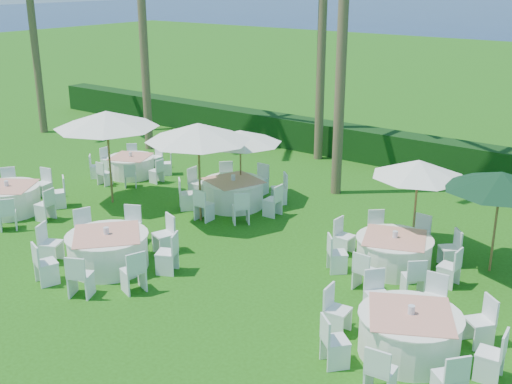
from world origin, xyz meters
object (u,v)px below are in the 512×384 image
banquet_table_f (394,252)px  umbrella_c (240,137)px  umbrella_b (198,132)px  umbrella_green (501,181)px  banquet_table_e (233,192)px  banquet_table_c (409,333)px  banquet_table_a (8,199)px  banquet_table_d (131,166)px  umbrella_a (106,119)px  banquet_table_b (108,250)px  umbrella_d (419,168)px

banquet_table_f → umbrella_c: size_ratio=1.25×
umbrella_b → umbrella_green: (7.67, 1.62, -0.34)m
banquet_table_e → umbrella_b: size_ratio=1.11×
banquet_table_c → umbrella_b: size_ratio=1.14×
banquet_table_a → banquet_table_d: 4.62m
banquet_table_c → banquet_table_a: bearing=-179.7°
banquet_table_f → umbrella_a: size_ratio=1.02×
banquet_table_e → umbrella_c: umbrella_c is taller
umbrella_a → banquet_table_c: bearing=-12.3°
umbrella_green → banquet_table_c: bearing=-91.4°
banquet_table_b → banquet_table_f: bearing=35.9°
banquet_table_d → umbrella_d: bearing=-0.7°
banquet_table_f → banquet_table_c: bearing=-60.6°
banquet_table_f → banquet_table_d: bearing=172.5°
banquet_table_c → umbrella_c: size_ratio=1.32×
banquet_table_c → banquet_table_f: 3.65m
banquet_table_a → banquet_table_d: banquet_table_a is taller
banquet_table_c → umbrella_d: (-1.86, 4.43, 1.75)m
banquet_table_c → banquet_table_f: (-1.79, 3.18, -0.02)m
umbrella_c → banquet_table_c: bearing=-32.2°
banquet_table_d → umbrella_d: (10.41, -0.13, 1.82)m
banquet_table_a → banquet_table_b: 5.26m
umbrella_d → umbrella_c: bearing=175.9°
umbrella_b → umbrella_green: 7.85m
umbrella_green → banquet_table_a: bearing=-160.4°
banquet_table_c → umbrella_green: size_ratio=1.29×
banquet_table_c → umbrella_a: (-10.74, 2.34, 2.16)m
banquet_table_a → banquet_table_c: banquet_table_c is taller
banquet_table_b → banquet_table_e: bearing=92.7°
banquet_table_a → banquet_table_f: 11.20m
banquet_table_d → umbrella_c: size_ratio=1.10×
banquet_table_e → umbrella_c: 1.69m
umbrella_green → banquet_table_f: bearing=-146.6°
umbrella_b → umbrella_a: bearing=-171.5°
banquet_table_d → umbrella_c: (4.57, 0.29, 1.66)m
umbrella_c → banquet_table_e: bearing=-75.1°
banquet_table_d → umbrella_green: bearing=-0.5°
banquet_table_c → umbrella_d: bearing=112.8°
banquet_table_a → banquet_table_c: (12.51, 0.06, 0.01)m
banquet_table_a → banquet_table_c: size_ratio=0.97×
banquet_table_e → banquet_table_f: bearing=-11.0°
banquet_table_b → umbrella_a: 5.14m
umbrella_b → umbrella_c: (-0.12, 2.02, -0.56)m
banquet_table_a → umbrella_green: 13.52m
umbrella_a → umbrella_c: bearing=39.3°
banquet_table_a → umbrella_c: size_ratio=1.28×
umbrella_b → umbrella_c: umbrella_b is taller
umbrella_d → banquet_table_d: bearing=179.3°
banquet_table_a → banquet_table_b: banquet_table_b is taller
umbrella_b → banquet_table_a: bearing=-149.8°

